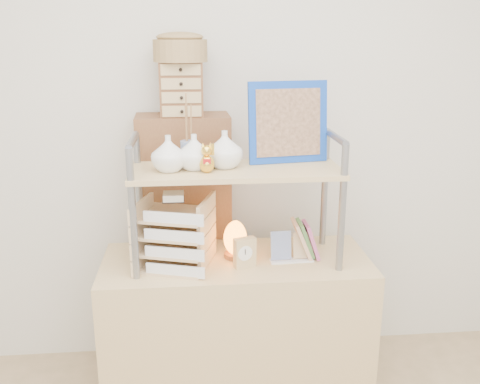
{
  "coord_description": "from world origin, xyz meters",
  "views": [
    {
      "loc": [
        -0.19,
        -1.01,
        1.73
      ],
      "look_at": [
        0.02,
        1.2,
        1.07
      ],
      "focal_mm": 40.0,
      "sensor_mm": 36.0,
      "label": 1
    }
  ],
  "objects_px": {
    "letter_tray": "(175,238)",
    "salt_lamp": "(235,239)",
    "desk": "(236,333)",
    "cabinet": "(186,246)"
  },
  "relations": [
    {
      "from": "letter_tray",
      "to": "salt_lamp",
      "type": "xyz_separation_m",
      "value": [
        0.27,
        0.08,
        -0.04
      ]
    },
    {
      "from": "desk",
      "to": "letter_tray",
      "type": "height_order",
      "value": "letter_tray"
    },
    {
      "from": "desk",
      "to": "salt_lamp",
      "type": "xyz_separation_m",
      "value": [
        -0.0,
        0.02,
        0.46
      ]
    },
    {
      "from": "cabinet",
      "to": "letter_tray",
      "type": "distance_m",
      "value": 0.47
    },
    {
      "from": "letter_tray",
      "to": "cabinet",
      "type": "bearing_deg",
      "value": 84.45
    },
    {
      "from": "desk",
      "to": "letter_tray",
      "type": "bearing_deg",
      "value": -168.78
    },
    {
      "from": "cabinet",
      "to": "letter_tray",
      "type": "xyz_separation_m",
      "value": [
        -0.04,
        -0.42,
        0.21
      ]
    },
    {
      "from": "cabinet",
      "to": "salt_lamp",
      "type": "bearing_deg",
      "value": -58.85
    },
    {
      "from": "salt_lamp",
      "to": "cabinet",
      "type": "bearing_deg",
      "value": 122.98
    },
    {
      "from": "desk",
      "to": "letter_tray",
      "type": "relative_size",
      "value": 3.55
    }
  ]
}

